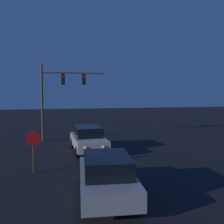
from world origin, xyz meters
TOP-DOWN VIEW (x-y plane):
  - car_near at (-1.49, 8.88)m, footprint 2.31×4.61m
  - car_far at (-1.30, 16.43)m, footprint 2.21×4.58m
  - traffic_signal_mast at (-3.20, 20.69)m, footprint 5.16×0.30m
  - stop_sign at (-4.47, 12.43)m, footprint 0.72×0.07m

SIDE VIEW (x-z plane):
  - car_near at x=-1.49m, z-range 0.03..1.68m
  - car_far at x=-1.30m, z-range 0.03..1.68m
  - stop_sign at x=-4.47m, z-range 0.41..2.49m
  - traffic_signal_mast at x=-3.20m, z-range 1.06..7.35m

